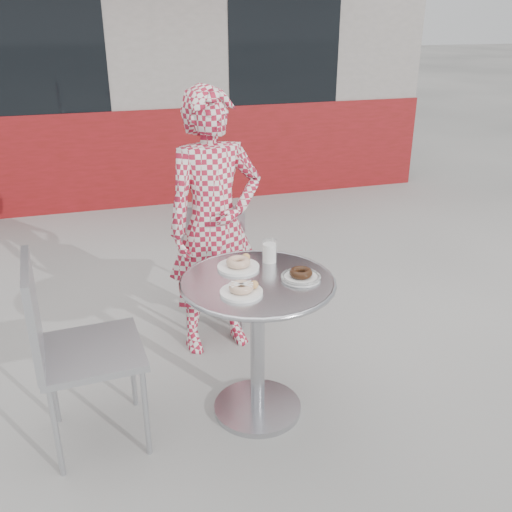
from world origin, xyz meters
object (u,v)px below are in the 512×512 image
object	(u,v)px
plate_near	(242,289)
milk_cup	(269,252)
plate_far	(239,264)
chair_left	(93,387)
chair_far	(216,283)
plate_checker	(301,276)
bistro_table	(258,314)
seated_person	(215,225)

from	to	relation	value
plate_near	milk_cup	bearing A→B (deg)	52.94
plate_far	chair_left	bearing A→B (deg)	-169.67
chair_far	plate_checker	world-z (taller)	chair_far
chair_far	plate_far	distance (m)	0.98
bistro_table	chair_far	distance (m)	1.05
plate_far	milk_cup	xyz separation A→B (m)	(0.17, 0.03, 0.03)
bistro_table	seated_person	world-z (taller)	seated_person
bistro_table	milk_cup	bearing A→B (deg)	57.68
bistro_table	plate_near	size ratio (longest dim) A/B	3.89
chair_far	plate_near	size ratio (longest dim) A/B	4.40
bistro_table	chair_far	world-z (taller)	chair_far
chair_far	seated_person	world-z (taller)	seated_person
bistro_table	plate_checker	size ratio (longest dim) A/B	3.95
bistro_table	plate_near	distance (m)	0.25
bistro_table	chair_far	xyz separation A→B (m)	(0.01, 1.00, -0.30)
bistro_table	seated_person	bearing A→B (deg)	93.59
chair_far	plate_checker	bearing A→B (deg)	117.05
plate_checker	milk_cup	size ratio (longest dim) A/B	1.63
bistro_table	plate_far	xyz separation A→B (m)	(-0.05, 0.16, 0.20)
plate_checker	plate_near	bearing A→B (deg)	-167.55
bistro_table	chair_far	size ratio (longest dim) A/B	0.88
seated_person	plate_far	xyz separation A→B (m)	(-0.00, -0.55, -0.01)
bistro_table	chair_left	world-z (taller)	chair_left
bistro_table	plate_near	world-z (taller)	plate_near
chair_far	plate_near	xyz separation A→B (m)	(-0.12, -1.11, 0.51)
chair_far	milk_cup	world-z (taller)	milk_cup
plate_checker	chair_far	bearing A→B (deg)	100.09
bistro_table	chair_left	xyz separation A→B (m)	(-0.80, 0.02, -0.27)
bistro_table	milk_cup	size ratio (longest dim) A/B	6.44
chair_left	plate_checker	size ratio (longest dim) A/B	5.01
chair_left	milk_cup	xyz separation A→B (m)	(0.92, 0.16, 0.51)
plate_near	plate_checker	distance (m)	0.31
chair_far	plate_checker	xyz separation A→B (m)	(0.19, -1.04, 0.50)
plate_far	milk_cup	world-z (taller)	milk_cup
bistro_table	plate_near	bearing A→B (deg)	-133.91
seated_person	milk_cup	world-z (taller)	seated_person
seated_person	plate_checker	world-z (taller)	seated_person
bistro_table	seated_person	size ratio (longest dim) A/B	0.48
chair_far	chair_left	bearing A→B (deg)	67.17
seated_person	plate_near	bearing A→B (deg)	-101.68
chair_left	plate_far	bearing A→B (deg)	-83.40
chair_left	plate_far	xyz separation A→B (m)	(0.75, 0.14, 0.48)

